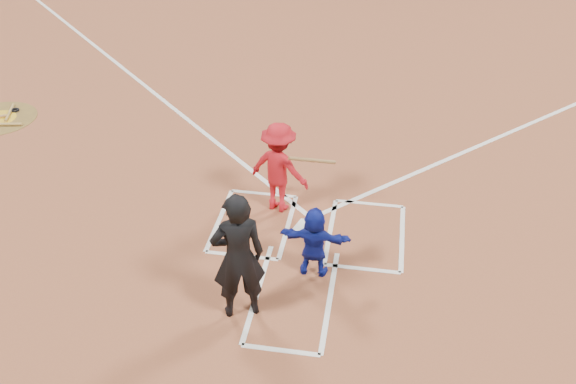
% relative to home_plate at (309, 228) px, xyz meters
% --- Properties ---
extents(ground, '(120.00, 120.00, 0.00)m').
position_rel_home_plate_xyz_m(ground, '(0.00, 0.00, -0.02)').
color(ground, '#1D5816').
rests_on(ground, ground).
extents(home_plate_dirt, '(28.00, 28.00, 0.01)m').
position_rel_home_plate_xyz_m(home_plate_dirt, '(0.00, 6.00, -0.01)').
color(home_plate_dirt, brown).
rests_on(home_plate_dirt, ground).
extents(home_plate, '(0.60, 0.60, 0.02)m').
position_rel_home_plate_xyz_m(home_plate, '(0.00, 0.00, 0.00)').
color(home_plate, white).
rests_on(home_plate, home_plate_dirt).
extents(on_deck_bat_a, '(0.31, 0.82, 0.06)m').
position_rel_home_plate_xyz_m(on_deck_bat_a, '(-7.34, 3.15, 0.03)').
color(on_deck_bat_a, '#A17B3B').
rests_on(on_deck_bat_a, on_deck_circle).
extents(on_deck_bat_c, '(0.84, 0.21, 0.06)m').
position_rel_home_plate_xyz_m(on_deck_bat_c, '(-7.19, 2.60, 0.03)').
color(on_deck_bat_c, '#A57D3C').
rests_on(on_deck_bat_c, on_deck_circle).
extents(bat_weight_donut, '(0.19, 0.19, 0.05)m').
position_rel_home_plate_xyz_m(bat_weight_donut, '(-7.29, 3.30, 0.03)').
color(bat_weight_donut, black).
rests_on(bat_weight_donut, on_deck_circle).
extents(catcher, '(1.11, 0.38, 1.19)m').
position_rel_home_plate_xyz_m(catcher, '(0.22, -1.11, 0.59)').
color(catcher, '#121F94').
rests_on(catcher, home_plate_dirt).
extents(umpire, '(0.88, 0.74, 2.06)m').
position_rel_home_plate_xyz_m(umpire, '(-0.70, -2.15, 1.02)').
color(umpire, black).
rests_on(umpire, home_plate_dirt).
extents(chalk_markings, '(28.35, 17.32, 0.01)m').
position_rel_home_plate_xyz_m(chalk_markings, '(0.00, 5.29, -0.01)').
color(chalk_markings, white).
rests_on(chalk_markings, home_plate_dirt).
extents(batter_at_plate, '(1.60, 0.92, 1.68)m').
position_rel_home_plate_xyz_m(batter_at_plate, '(-0.62, 0.54, 0.83)').
color(batter_at_plate, red).
rests_on(batter_at_plate, home_plate_dirt).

